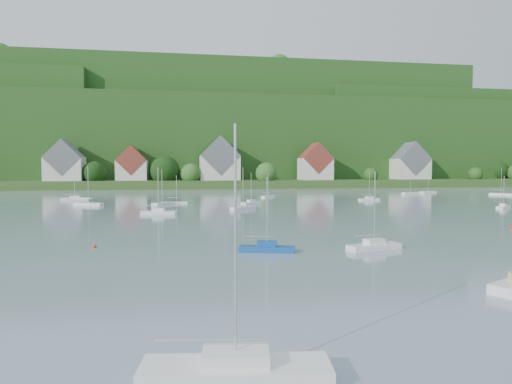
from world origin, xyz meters
The scene contains 14 objects.
far_shore_strip centered at (0.00, 200.00, 1.50)m, with size 600.00×60.00×3.00m, color #2D4C1C.
forested_ridge centered at (0.39, 268.57, 22.89)m, with size 620.00×181.22×69.89m.
village_building_0 centered at (-55.00, 187.00, 9.51)m, with size 14.00×10.40×16.00m.
village_building_1 centered at (-30.00, 189.00, 8.75)m, with size 12.00×9.36×14.00m.
village_building_2 centered at (5.00, 188.00, 10.27)m, with size 16.00×11.44×18.00m.
village_building_3 centered at (45.00, 186.00, 9.43)m, with size 13.00×10.40×15.50m.
village_building_4 centered at (90.00, 190.00, 9.59)m, with size 15.00×10.40×16.50m.
near_sailboat_0 centered at (-8.04, 19.66, 0.48)m, with size 7.16×2.81×9.42m.
near_sailboat_1 centered at (-2.16, 44.72, 0.41)m, with size 5.39×2.81×7.01m.
near_sailboat_3 centered at (8.21, 44.12, 0.42)m, with size 5.77×2.99×7.50m.
mooring_buoy_0 centered at (-9.01, 21.05, 0.00)m, with size 0.42×0.42×0.42m, color red.
mooring_buoy_2 centered at (32.11, 55.44, 0.00)m, with size 0.41×0.41×0.41m, color red.
mooring_buoy_3 centered at (-18.54, 49.58, 0.00)m, with size 0.38×0.38×0.38m, color red.
far_sailboat_cluster centered at (9.46, 112.97, 0.37)m, with size 198.38×66.82×8.71m.
Camera 1 is at (-9.88, 3.71, 7.82)m, focal length 31.51 mm.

